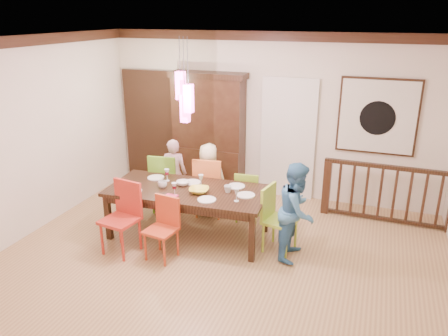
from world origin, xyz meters
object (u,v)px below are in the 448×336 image
(dining_table, at_px, (188,194))
(person_end_right, at_px, (297,211))
(person_far_left, at_px, (174,174))
(chair_end_right, at_px, (281,216))
(person_far_mid, at_px, (208,180))
(chair_far_left, at_px, (167,178))
(china_hutch, at_px, (209,133))
(balustrade, at_px, (387,193))

(dining_table, xyz_separation_m, person_end_right, (1.63, -0.05, 0.00))
(person_far_left, relative_size, person_end_right, 0.89)
(chair_end_right, distance_m, person_far_mid, 1.58)
(chair_far_left, bearing_deg, person_end_right, 154.80)
(china_hutch, height_order, person_far_mid, china_hutch)
(dining_table, height_order, balustrade, balustrade)
(balustrade, relative_size, person_end_right, 1.49)
(china_hutch, height_order, person_far_left, china_hutch)
(china_hutch, relative_size, person_end_right, 1.62)
(person_end_right, bearing_deg, balustrade, -32.98)
(chair_end_right, distance_m, balustrade, 2.02)
(chair_far_left, bearing_deg, balustrade, -174.82)
(chair_far_left, distance_m, chair_end_right, 2.21)
(dining_table, xyz_separation_m, person_far_mid, (0.01, 0.79, -0.07))
(chair_far_left, bearing_deg, china_hutch, -113.12)
(person_far_left, xyz_separation_m, person_far_mid, (0.67, -0.08, 0.00))
(person_end_right, bearing_deg, china_hutch, 51.24)
(china_hutch, relative_size, person_far_left, 1.82)
(person_far_left, bearing_deg, person_far_mid, 156.59)
(person_end_right, bearing_deg, chair_far_left, 76.35)
(chair_end_right, bearing_deg, person_end_right, -96.02)
(china_hutch, distance_m, person_end_right, 2.79)
(dining_table, bearing_deg, chair_far_left, 132.28)
(balustrade, height_order, person_end_right, person_end_right)
(chair_far_left, relative_size, person_far_mid, 0.84)
(chair_end_right, xyz_separation_m, china_hutch, (-1.78, 1.80, 0.57))
(chair_far_left, bearing_deg, chair_end_right, 154.72)
(dining_table, xyz_separation_m, chair_end_right, (1.39, 0.02, -0.13))
(dining_table, bearing_deg, balustrade, 24.94)
(dining_table, height_order, person_end_right, person_end_right)
(chair_end_right, relative_size, person_far_mid, 0.78)
(dining_table, bearing_deg, person_far_left, 123.92)
(dining_table, relative_size, person_far_left, 1.97)
(chair_far_left, height_order, china_hutch, china_hutch)
(chair_end_right, bearing_deg, china_hutch, 55.77)
(balustrade, distance_m, person_end_right, 1.93)
(dining_table, height_order, chair_far_left, chair_far_left)
(chair_end_right, height_order, china_hutch, china_hutch)
(person_far_left, bearing_deg, dining_table, 110.07)
(person_end_right, bearing_deg, person_far_left, 72.18)
(chair_end_right, xyz_separation_m, person_far_mid, (-1.38, 0.77, 0.07))
(person_far_left, relative_size, person_far_mid, 0.99)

